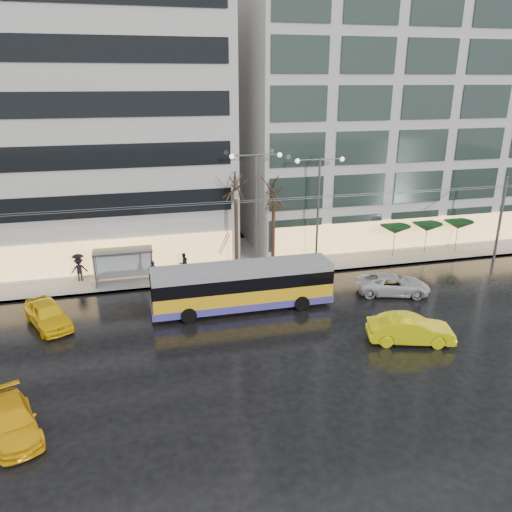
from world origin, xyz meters
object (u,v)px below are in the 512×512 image
object	(u,v)px
bus_shelter	(118,259)
taxi_a	(48,314)
trolleybus	(243,288)
street_lamp_near	(256,196)

from	to	relation	value
bus_shelter	taxi_a	world-z (taller)	bus_shelter
trolleybus	bus_shelter	size ratio (longest dim) A/B	2.80
street_lamp_near	taxi_a	distance (m)	16.59
trolleybus	taxi_a	size ratio (longest dim) A/B	2.55
bus_shelter	street_lamp_near	size ratio (longest dim) A/B	0.47
street_lamp_near	taxi_a	bearing A→B (deg)	-157.64
trolleybus	taxi_a	xyz separation A→B (m)	(-12.05, 0.45, -0.69)
taxi_a	street_lamp_near	bearing A→B (deg)	-2.44
street_lamp_near	taxi_a	size ratio (longest dim) A/B	1.96
trolleybus	bus_shelter	world-z (taller)	trolleybus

